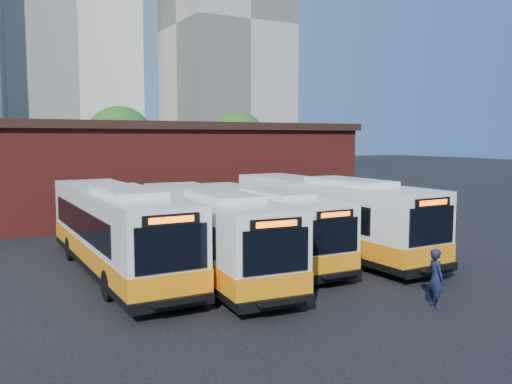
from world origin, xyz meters
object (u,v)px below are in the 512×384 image
bus_west (117,233)px  bus_midwest (210,235)px  bus_mideast (260,226)px  transit_worker (436,278)px  bus_east (328,218)px

bus_west → bus_midwest: size_ratio=1.04×
bus_west → bus_mideast: (6.30, -0.38, -0.17)m
bus_west → transit_worker: (7.68, -9.29, -0.66)m
bus_west → transit_worker: size_ratio=6.90×
bus_west → bus_midwest: (3.22, -1.76, -0.07)m
bus_midwest → bus_east: (6.50, 0.92, 0.08)m
bus_mideast → transit_worker: size_ratio=6.18×
transit_worker → bus_midwest: bearing=46.8°
bus_west → bus_mideast: size_ratio=1.12×
bus_east → transit_worker: (-2.05, -8.45, -0.67)m
bus_mideast → bus_east: 3.46m
transit_worker → bus_east: bearing=2.6°
bus_west → bus_mideast: bus_west is taller
bus_west → bus_midwest: bus_west is taller
bus_west → transit_worker: bus_west is taller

